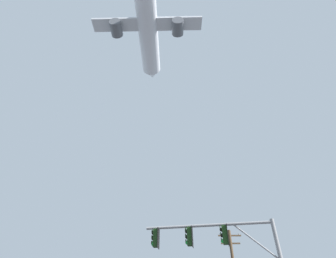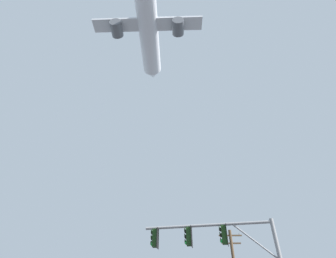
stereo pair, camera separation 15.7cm
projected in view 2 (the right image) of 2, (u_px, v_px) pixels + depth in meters
The scene contains 2 objects.
signal_pole_near at pixel (220, 246), 12.91m from camera, with size 6.63×1.41×5.53m.
airplane at pixel (148, 26), 48.17m from camera, with size 20.11×26.02×7.13m.
Camera 2 is at (0.60, -6.68, 1.55)m, focal length 27.48 mm.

